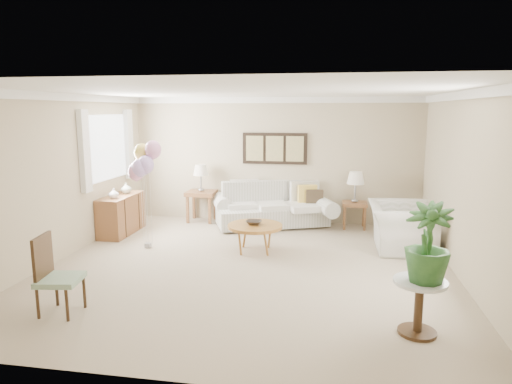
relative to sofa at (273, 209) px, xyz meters
The scene contains 18 objects.
ground_plane 2.62m from the sofa, 90.38° to the right, with size 6.00×6.00×0.00m, color tan.
room_shell 2.81m from the sofa, 92.90° to the right, with size 6.04×6.04×2.60m.
wall_art_triptych 1.25m from the sofa, 92.63° to the left, with size 1.35×0.06×0.65m.
sofa is the anchor object (origin of this frame).
end_table_left 1.56m from the sofa, behind, with size 0.60×0.54×0.65m.
end_table_right 1.64m from the sofa, ahead, with size 0.49×0.44×0.53m.
lamp_left 1.71m from the sofa, behind, with size 0.32×0.32×0.56m.
lamp_right 1.76m from the sofa, ahead, with size 0.35×0.35×0.61m.
coffee_table 1.80m from the sofa, 91.72° to the right, with size 0.91×0.91×0.46m.
decor_bowl 1.79m from the sofa, 92.52° to the right, with size 0.26×0.26×0.07m, color #2E261E.
armchair 2.67m from the sofa, 28.05° to the right, with size 1.19×1.04×0.78m, color silver.
side_table 4.82m from the sofa, 63.78° to the right, with size 0.55×0.55×0.60m.
potted_plant 4.91m from the sofa, 63.55° to the right, with size 0.46×0.46×0.83m, color #1F4B21.
accent_chair 4.90m from the sofa, 113.27° to the right, with size 0.52×0.52×0.93m.
credenza 2.98m from the sofa, 158.52° to the right, with size 0.46×1.20×0.74m.
vase_white 3.12m from the sofa, 153.28° to the right, with size 0.18×0.18×0.19m, color silver.
vase_sage 2.93m from the sofa, 162.36° to the right, with size 0.20×0.20×0.21m, color #ABB5A0.
balloon_cluster 2.94m from the sofa, 135.30° to the right, with size 0.55×0.48×1.85m.
Camera 1 is at (1.22, -6.44, 2.33)m, focal length 32.00 mm.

